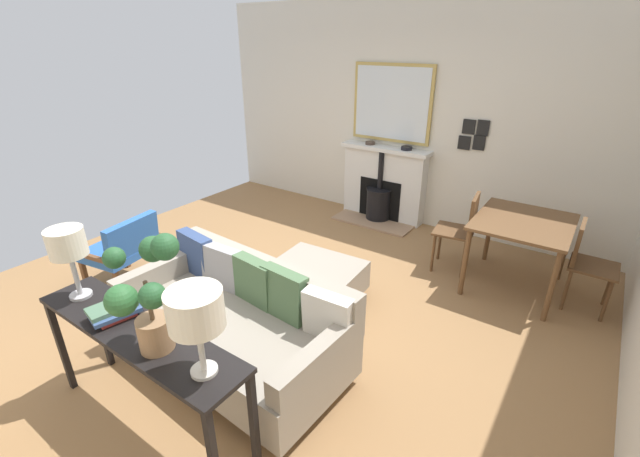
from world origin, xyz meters
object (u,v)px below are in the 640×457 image
at_px(mantel_bowl_near, 370,143).
at_px(dining_chair_by_back_wall, 586,259).
at_px(dining_chair_near_fireplace, 463,227).
at_px(book_stack, 114,311).
at_px(dining_table, 522,230).
at_px(fireplace, 382,188).
at_px(ottoman, 318,277).
at_px(console_table, 138,343).
at_px(table_lamp_far_end, 196,312).
at_px(mantel_bowl_far, 407,148).
at_px(sofa, 237,321).
at_px(armchair_accent, 123,247).
at_px(potted_plant, 146,293).
at_px(table_lamp_near_end, 67,246).

xyz_separation_m(mantel_bowl_near, dining_chair_by_back_wall, (0.88, 2.77, -0.55)).
distance_m(mantel_bowl_near, dining_chair_near_fireplace, 1.92).
xyz_separation_m(book_stack, dining_table, (-3.17, 1.76, -0.18)).
bearing_deg(dining_table, fireplace, -113.83).
height_order(ottoman, console_table, console_table).
bearing_deg(fireplace, ottoman, 11.17).
bearing_deg(mantel_bowl_near, table_lamp_far_end, 17.25).
relative_size(mantel_bowl_far, ottoman, 0.17).
height_order(ottoman, dining_chair_by_back_wall, dining_chair_by_back_wall).
relative_size(sofa, armchair_accent, 2.47).
relative_size(armchair_accent, console_table, 0.47).
xyz_separation_m(ottoman, console_table, (1.85, -0.02, 0.45)).
bearing_deg(potted_plant, console_table, -95.78).
height_order(mantel_bowl_far, table_lamp_far_end, table_lamp_far_end).
distance_m(potted_plant, dining_table, 3.48).
bearing_deg(sofa, dining_chair_near_fireplace, 157.81).
height_order(mantel_bowl_far, ottoman, mantel_bowl_far).
xyz_separation_m(ottoman, dining_table, (-1.32, 1.53, 0.42)).
height_order(dining_table, dining_chair_near_fireplace, dining_chair_near_fireplace).
distance_m(ottoman, dining_table, 2.06).
bearing_deg(armchair_accent, sofa, 85.42).
distance_m(mantel_bowl_far, armchair_accent, 3.57).
distance_m(ottoman, table_lamp_far_end, 2.15).
distance_m(book_stack, dining_chair_by_back_wall, 3.95).
distance_m(mantel_bowl_near, dining_chair_by_back_wall, 2.96).
relative_size(table_lamp_near_end, dining_chair_near_fireplace, 0.55).
bearing_deg(ottoman, dining_chair_by_back_wall, 122.08).
bearing_deg(console_table, book_stack, -90.43).
distance_m(console_table, table_lamp_near_end, 0.78).
bearing_deg(console_table, potted_plant, 84.22).
distance_m(console_table, potted_plant, 0.53).
bearing_deg(potted_plant, dining_chair_by_back_wall, 149.63).
height_order(table_lamp_near_end, dining_chair_by_back_wall, table_lamp_near_end).
xyz_separation_m(armchair_accent, table_lamp_far_end, (0.92, 2.34, 0.72)).
relative_size(mantel_bowl_far, table_lamp_far_end, 0.30).
bearing_deg(fireplace, mantel_bowl_near, -94.80).
bearing_deg(potted_plant, table_lamp_far_end, 94.03).
distance_m(mantel_bowl_near, sofa, 3.40).
bearing_deg(mantel_bowl_far, table_lamp_near_end, -7.02).
relative_size(table_lamp_near_end, dining_chair_by_back_wall, 0.59).
relative_size(sofa, book_stack, 5.95).
distance_m(mantel_bowl_near, console_table, 4.12).
height_order(sofa, dining_chair_by_back_wall, dining_chair_by_back_wall).
height_order(console_table, potted_plant, potted_plant).
bearing_deg(potted_plant, mantel_bowl_far, -174.94).
bearing_deg(console_table, table_lamp_near_end, -90.00).
bearing_deg(ottoman, dining_table, 130.77).
relative_size(sofa, table_lamp_far_end, 3.86).
relative_size(fireplace, ottoman, 1.45).
bearing_deg(dining_chair_by_back_wall, dining_table, -89.99).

